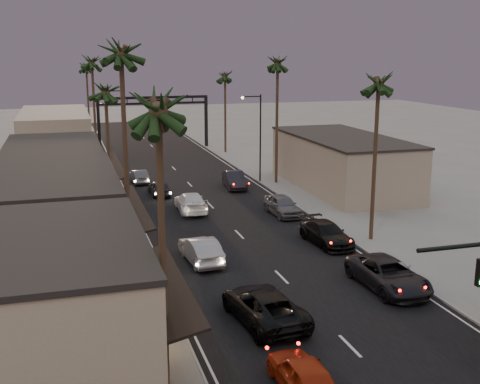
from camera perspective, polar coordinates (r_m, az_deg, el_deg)
ground at (r=55.56m, az=-3.54°, el=-0.54°), size 200.00×200.00×0.00m
road at (r=60.32m, az=-4.60°, el=0.53°), size 14.00×120.00×0.02m
sidewalk_left at (r=66.01m, az=-13.97°, el=1.33°), size 5.00×92.00×0.12m
sidewalk_right at (r=69.35m, az=1.90°, el=2.27°), size 5.00×92.00×0.12m
storefront_near at (r=26.77m, az=-17.72°, el=-10.24°), size 8.00×12.00×5.50m
storefront_mid at (r=40.04m, az=-17.40°, el=-2.46°), size 8.00×14.00×5.50m
storefront_far at (r=55.70m, az=-17.20°, el=1.56°), size 8.00×16.00×5.00m
storefront_dist at (r=78.33m, az=-17.11°, el=5.12°), size 8.00×20.00×6.00m
building_right at (r=59.64m, az=9.66°, el=2.69°), size 8.00×18.00×5.00m
arch at (r=83.86m, az=-8.22°, el=7.80°), size 15.20×0.40×7.27m
streetlight_right at (r=61.16m, az=1.69°, el=5.81°), size 2.13×0.30×9.00m
streetlight_left at (r=71.27m, az=-12.35°, el=6.55°), size 2.13×0.30×9.00m
palm_la at (r=21.98m, az=-7.80°, el=8.73°), size 3.20×3.20×13.20m
palm_lb at (r=34.83m, az=-11.25°, el=13.37°), size 3.20×3.20×15.20m
palm_lc at (r=48.86m, az=-12.66°, el=9.72°), size 3.20×3.20×12.20m
palm_ld at (r=67.76m, az=-13.90°, el=12.16°), size 3.20×3.20×14.20m
palm_ra at (r=42.04m, az=13.04°, el=10.54°), size 3.20×3.20×13.20m
palm_rb at (r=60.27m, az=3.60°, el=12.44°), size 3.20×3.20×14.20m
palm_rc at (r=79.41m, az=-1.43°, el=11.20°), size 3.20×3.20×12.20m
palm_far at (r=90.76m, az=-14.40°, el=11.66°), size 3.20×3.20×13.20m
oncoming_red at (r=24.66m, az=6.05°, el=-16.89°), size 1.86×4.57×1.55m
oncoming_pickup at (r=30.30m, az=2.27°, el=-10.72°), size 3.39×6.30×1.68m
oncoming_silver at (r=38.52m, az=-3.74°, el=-5.49°), size 2.08×5.07×1.63m
oncoming_white at (r=50.72m, az=-4.70°, el=-0.96°), size 2.43×5.58×1.60m
oncoming_dgrey at (r=56.78m, az=-7.65°, el=0.40°), size 1.82×4.22×1.42m
oncoming_grey_far at (r=62.54m, az=-9.55°, el=1.48°), size 1.69×4.22×1.36m
curbside_near at (r=35.28m, az=13.87°, el=-7.60°), size 2.98×6.11×1.67m
curbside_black at (r=42.38m, az=8.18°, el=-3.92°), size 2.59×5.49×1.55m
curbside_grey at (r=49.54m, az=4.05°, el=-1.25°), size 2.11×4.92×1.66m
curbside_far at (r=59.30m, az=-0.55°, el=1.17°), size 2.21×5.16×1.65m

